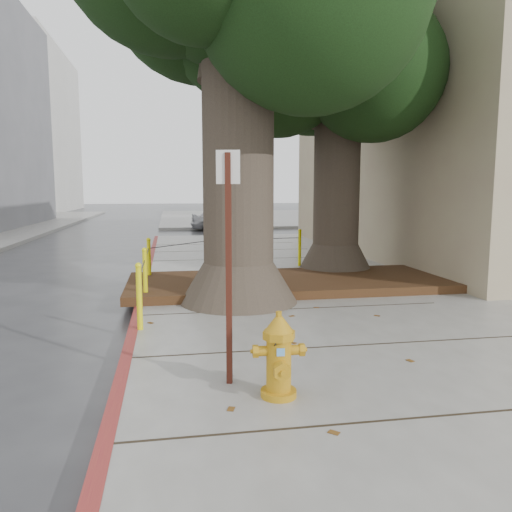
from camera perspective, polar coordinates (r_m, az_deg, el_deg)
The scene contains 12 objects.
ground at distance 6.29m, azimuth 4.29°, elevation -11.82°, with size 140.00×140.00×0.00m, color #28282B.
sidewalk_far at distance 36.57m, azimuth 1.89°, elevation 4.46°, with size 16.00×20.00×0.15m, color slate.
curb_red at distance 8.50m, azimuth -13.27°, elevation -6.30°, with size 0.14×26.00×0.16m, color maroon.
planter_bed at distance 10.10m, azimuth 3.84°, elevation -3.00°, with size 6.40×2.60×0.16m, color black.
building_side_white at distance 36.31m, azimuth 19.23°, elevation 11.01°, with size 10.00×10.00×9.00m, color silver.
building_side_grey at distance 44.62m, azimuth 22.39°, elevation 12.09°, with size 12.00×14.00×12.00m, color slate.
tree_far at distance 12.16m, azimuth 10.90°, elevation 21.43°, with size 4.50×3.80×7.17m.
bollard_ring at distance 10.24m, azimuth -6.43°, elevation -0.44°, with size 3.79×5.39×0.95m.
fire_hydrant at distance 4.75m, azimuth 2.63°, elevation -11.30°, with size 0.43×0.39×0.82m.
signpost at distance 4.87m, azimuth -3.14°, elevation 0.16°, with size 0.23×0.08×2.31m.
car_silver at distance 25.37m, azimuth -3.39°, elevation 4.28°, with size 1.45×3.61×1.23m, color #99999E.
car_red at distance 26.89m, azimuth 18.36°, elevation 3.99°, with size 1.19×3.42×1.13m, color maroon.
Camera 1 is at (-1.47, -5.74, 2.09)m, focal length 35.00 mm.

